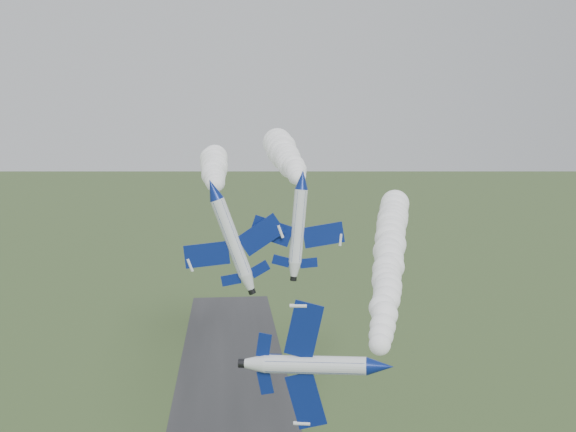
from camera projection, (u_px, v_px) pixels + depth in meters
name	position (u px, v px, depth m)	size (l,w,h in m)	color
jet_lead	(381.00, 367.00, 47.24)	(5.32, 11.62, 9.70)	white
smoke_trail_jet_lead	(389.00, 249.00, 84.50)	(5.16, 71.45, 5.16)	white
jet_pair_left	(213.00, 189.00, 67.36)	(10.31, 13.16, 4.40)	white
smoke_trail_jet_pair_left	(214.00, 167.00, 100.04)	(5.06, 59.75, 5.06)	white
jet_pair_right	(302.00, 179.00, 68.46)	(10.06, 12.13, 3.03)	white
smoke_trail_jet_pair_right	(285.00, 155.00, 98.70)	(5.57, 56.28, 5.57)	white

